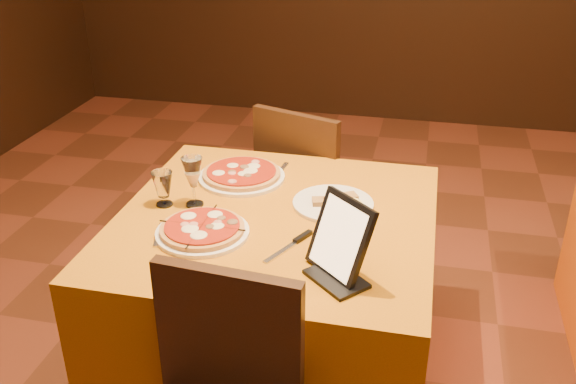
% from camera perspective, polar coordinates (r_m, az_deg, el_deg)
% --- Properties ---
extents(main_table, '(1.10, 1.10, 0.75)m').
position_cam_1_polar(main_table, '(2.45, -1.05, -9.87)').
color(main_table, '#B96B0B').
rests_on(main_table, floor).
extents(chair_main_far, '(0.51, 0.51, 0.91)m').
position_cam_1_polar(chair_main_far, '(3.08, 2.48, 0.01)').
color(chair_main_far, black).
rests_on(chair_main_far, floor).
extents(pizza_near, '(0.31, 0.31, 0.03)m').
position_cam_1_polar(pizza_near, '(2.15, -7.62, -3.40)').
color(pizza_near, white).
rests_on(pizza_near, main_table).
extents(pizza_far, '(0.34, 0.34, 0.03)m').
position_cam_1_polar(pizza_far, '(2.53, -4.15, 1.51)').
color(pizza_far, white).
rests_on(pizza_far, main_table).
extents(cutlet_dish, '(0.29, 0.29, 0.03)m').
position_cam_1_polar(cutlet_dish, '(2.32, 4.03, -0.91)').
color(cutlet_dish, white).
rests_on(cutlet_dish, main_table).
extents(wine_glass, '(0.11, 0.11, 0.19)m').
position_cam_1_polar(wine_glass, '(2.31, -8.43, 0.95)').
color(wine_glass, '#F4D48B').
rests_on(wine_glass, main_table).
extents(water_glass, '(0.07, 0.07, 0.13)m').
position_cam_1_polar(water_glass, '(2.34, -11.05, 0.28)').
color(water_glass, silver).
rests_on(water_glass, main_table).
extents(tablet, '(0.22, 0.22, 0.24)m').
position_cam_1_polar(tablet, '(1.89, 4.67, -4.02)').
color(tablet, black).
rests_on(tablet, main_table).
extents(knife, '(0.11, 0.20, 0.01)m').
position_cam_1_polar(knife, '(2.06, -0.14, -5.05)').
color(knife, '#B3B3BA').
rests_on(knife, main_table).
extents(fork_near, '(0.05, 0.15, 0.01)m').
position_cam_1_polar(fork_near, '(2.18, -11.39, -3.74)').
color(fork_near, '#A9A9B0').
rests_on(fork_near, main_table).
extents(fork_far, '(0.03, 0.17, 0.01)m').
position_cam_1_polar(fork_far, '(2.58, -0.65, 1.89)').
color(fork_far, '#AAABB1').
rests_on(fork_far, main_table).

